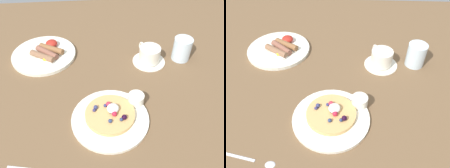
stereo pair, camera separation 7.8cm
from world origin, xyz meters
TOP-DOWN VIEW (x-y plane):
  - ground_plane at (0.00, 0.00)cm, footprint 158.66×147.52cm
  - pancake_plate at (4.84, -11.14)cm, footprint 24.17×24.17cm
  - pancake_with_berries at (4.97, -10.22)cm, footprint 15.60×15.60cm
  - syrup_ramekin at (13.71, -5.43)cm, footprint 5.25×5.25cm
  - breakfast_plate at (-19.45, 23.71)cm, footprint 25.57×25.57cm
  - fried_breakfast at (-17.57, 23.36)cm, footprint 13.61×15.57cm
  - coffee_saucer at (22.46, 16.39)cm, footprint 12.79×12.79cm
  - coffee_cup at (22.39, 16.53)cm, footprint 8.17×10.76cm
  - water_glass at (35.49, 17.62)cm, footprint 7.14×7.14cm

SIDE VIEW (x-z plane):
  - ground_plane at x=0.00cm, z-range -3.00..0.00cm
  - coffee_saucer at x=22.46cm, z-range 0.00..0.78cm
  - pancake_plate at x=4.84cm, z-range 0.00..1.07cm
  - breakfast_plate at x=-19.45cm, z-range 0.00..1.34cm
  - pancake_with_berries at x=4.97cm, z-range 0.20..3.75cm
  - fried_breakfast at x=-17.57cm, z-range 1.06..3.90cm
  - syrup_ramekin at x=13.71cm, z-range 1.12..4.43cm
  - coffee_cup at x=22.39cm, z-range 0.89..6.79cm
  - water_glass at x=35.49cm, z-range 0.00..9.11cm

